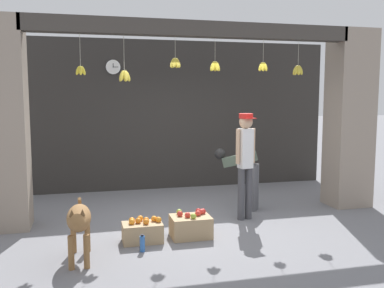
# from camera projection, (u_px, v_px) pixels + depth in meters

# --- Properties ---
(ground_plane) EXTENTS (60.00, 60.00, 0.00)m
(ground_plane) POSITION_uv_depth(u_px,v_px,m) (198.00, 220.00, 6.85)
(ground_plane) COLOR slate
(shop_back_wall) EXTENTS (7.09, 0.12, 3.14)m
(shop_back_wall) POSITION_uv_depth(u_px,v_px,m) (168.00, 115.00, 9.10)
(shop_back_wall) COLOR #2D2B28
(shop_back_wall) RESTS_ON ground_plane
(shop_pillar_left) EXTENTS (0.70, 0.60, 3.14)m
(shop_pillar_left) POSITION_uv_depth(u_px,v_px,m) (2.00, 125.00, 6.27)
(shop_pillar_left) COLOR gray
(shop_pillar_left) RESTS_ON ground_plane
(shop_pillar_right) EXTENTS (0.70, 0.60, 3.14)m
(shop_pillar_right) POSITION_uv_depth(u_px,v_px,m) (349.00, 119.00, 7.66)
(shop_pillar_right) COLOR gray
(shop_pillar_right) RESTS_ON ground_plane
(storefront_awning) EXTENTS (5.19, 0.26, 0.95)m
(storefront_awning) POSITION_uv_depth(u_px,v_px,m) (197.00, 32.00, 6.63)
(storefront_awning) COLOR #3D3833
(dog) EXTENTS (0.30, 1.04, 0.74)m
(dog) POSITION_uv_depth(u_px,v_px,m) (79.00, 221.00, 5.10)
(dog) COLOR olive
(dog) RESTS_ON ground_plane
(shopkeeper) EXTENTS (0.34, 0.29, 1.71)m
(shopkeeper) POSITION_uv_depth(u_px,v_px,m) (245.00, 157.00, 6.80)
(shopkeeper) COLOR #424247
(shopkeeper) RESTS_ON ground_plane
(worker_stooping) EXTENTS (0.70, 0.61, 1.05)m
(worker_stooping) POSITION_uv_depth(u_px,v_px,m) (243.00, 170.00, 7.47)
(worker_stooping) COLOR #56565B
(worker_stooping) RESTS_ON ground_plane
(fruit_crate_oranges) EXTENTS (0.54, 0.35, 0.34)m
(fruit_crate_oranges) POSITION_uv_depth(u_px,v_px,m) (143.00, 231.00, 5.84)
(fruit_crate_oranges) COLOR tan
(fruit_crate_oranges) RESTS_ON ground_plane
(fruit_crate_apples) EXTENTS (0.55, 0.42, 0.38)m
(fruit_crate_apples) POSITION_uv_depth(u_px,v_px,m) (191.00, 226.00, 6.04)
(fruit_crate_apples) COLOR tan
(fruit_crate_apples) RESTS_ON ground_plane
(water_bottle) EXTENTS (0.07, 0.07, 0.23)m
(water_bottle) POSITION_uv_depth(u_px,v_px,m) (142.00, 244.00, 5.47)
(water_bottle) COLOR #2D60AD
(water_bottle) RESTS_ON ground_plane
(wall_clock) EXTENTS (0.31, 0.03, 0.31)m
(wall_clock) POSITION_uv_depth(u_px,v_px,m) (113.00, 67.00, 8.65)
(wall_clock) COLOR black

